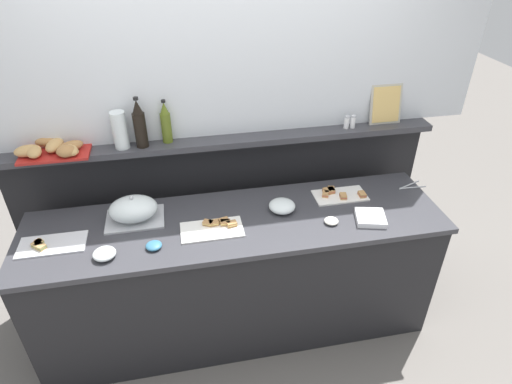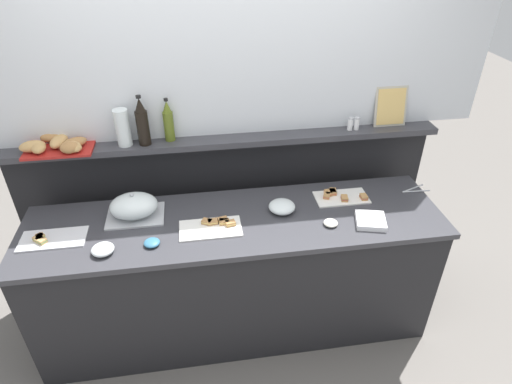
{
  "view_description": "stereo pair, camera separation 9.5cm",
  "coord_description": "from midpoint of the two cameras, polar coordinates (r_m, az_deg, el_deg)",
  "views": [
    {
      "loc": [
        -0.28,
        -2.05,
        2.47
      ],
      "look_at": [
        0.14,
        0.1,
        1.04
      ],
      "focal_mm": 30.32,
      "sensor_mm": 36.0,
      "label": 1
    },
    {
      "loc": [
        -0.19,
        -2.07,
        2.47
      ],
      "look_at": [
        0.14,
        0.1,
        1.04
      ],
      "focal_mm": 30.32,
      "sensor_mm": 36.0,
      "label": 2
    }
  ],
  "objects": [
    {
      "name": "olive_oil_bottle",
      "position": [
        2.75,
        -10.51,
        9.08
      ],
      "size": [
        0.06,
        0.06,
        0.28
      ],
      "color": "#56661E",
      "rests_on": "back_ledge_unit"
    },
    {
      "name": "bread_basket",
      "position": [
        2.86,
        -23.86,
        5.79
      ],
      "size": [
        0.42,
        0.3,
        0.08
      ],
      "color": "#B2231E",
      "rests_on": "back_ledge_unit"
    },
    {
      "name": "condiment_bowl_dark",
      "position": [
        2.59,
        10.86,
        -4.04
      ],
      "size": [
        0.08,
        0.08,
        0.03
      ],
      "primitive_type": "ellipsoid",
      "color": "silver",
      "rests_on": "buffet_counter"
    },
    {
      "name": "upper_wall_panel",
      "position": [
        2.66,
        -3.64,
        21.25
      ],
      "size": [
        3.43,
        0.08,
        1.35
      ],
      "primitive_type": "cube",
      "color": "silver",
      "rests_on": "back_ledge_unit"
    },
    {
      "name": "napkin_stack",
      "position": [
        2.66,
        15.87,
        -3.67
      ],
      "size": [
        0.21,
        0.21,
        0.03
      ],
      "primitive_type": "cube",
      "rotation": [
        0.0,
        0.0,
        -0.26
      ],
      "color": "white",
      "rests_on": "buffet_counter"
    },
    {
      "name": "framed_picture",
      "position": [
        3.07,
        18.22,
        10.66
      ],
      "size": [
        0.22,
        0.06,
        0.26
      ],
      "color": "#B2AD9E",
      "rests_on": "back_ledge_unit"
    },
    {
      "name": "wine_bottle_dark",
      "position": [
        2.73,
        -13.81,
        8.84
      ],
      "size": [
        0.08,
        0.08,
        0.32
      ],
      "color": "black",
      "rests_on": "back_ledge_unit"
    },
    {
      "name": "glass_bowl_large",
      "position": [
        2.48,
        -18.52,
        -7.24
      ],
      "size": [
        0.12,
        0.12,
        0.05
      ],
      "color": "silver",
      "rests_on": "buffet_counter"
    },
    {
      "name": "glass_bowl_medium",
      "position": [
        2.66,
        4.45,
        -1.99
      ],
      "size": [
        0.16,
        0.16,
        0.07
      ],
      "color": "silver",
      "rests_on": "buffet_counter"
    },
    {
      "name": "sandwich_platter_rear",
      "position": [
        2.68,
        -24.57,
        -5.66
      ],
      "size": [
        0.36,
        0.18,
        0.04
      ],
      "color": "silver",
      "rests_on": "buffet_counter"
    },
    {
      "name": "pepper_shaker",
      "position": [
        2.97,
        14.04,
        8.77
      ],
      "size": [
        0.03,
        0.03,
        0.09
      ],
      "color": "white",
      "rests_on": "back_ledge_unit"
    },
    {
      "name": "sandwich_platter_side",
      "position": [
        2.84,
        11.98,
        -0.58
      ],
      "size": [
        0.34,
        0.18,
        0.04
      ],
      "color": "white",
      "rests_on": "buffet_counter"
    },
    {
      "name": "ground_plane",
      "position": [
        3.64,
        -2.68,
        -9.64
      ],
      "size": [
        12.0,
        12.0,
        0.0
      ],
      "primitive_type": "plane",
      "color": "slate"
    },
    {
      "name": "buffet_counter",
      "position": [
        2.89,
        -1.56,
        -10.97
      ],
      "size": [
        2.53,
        0.67,
        0.91
      ],
      "color": "black",
      "rests_on": "ground_plane"
    },
    {
      "name": "sandwich_platter_front",
      "position": [
        2.54,
        -4.61,
        -4.57
      ],
      "size": [
        0.36,
        0.19,
        0.04
      ],
      "color": "white",
      "rests_on": "buffet_counter"
    },
    {
      "name": "salt_shaker",
      "position": [
        2.96,
        13.24,
        8.75
      ],
      "size": [
        0.03,
        0.03,
        0.09
      ],
      "color": "white",
      "rests_on": "back_ledge_unit"
    },
    {
      "name": "serving_tongs",
      "position": [
        3.06,
        20.96,
        0.25
      ],
      "size": [
        0.19,
        0.08,
        0.01
      ],
      "color": "#B7BABF",
      "rests_on": "buffet_counter"
    },
    {
      "name": "serving_cloche",
      "position": [
        2.67,
        -14.83,
        -1.91
      ],
      "size": [
        0.34,
        0.24,
        0.17
      ],
      "color": "#B7BABF",
      "rests_on": "buffet_counter"
    },
    {
      "name": "water_carafe",
      "position": [
        2.76,
        -16.23,
        8.14
      ],
      "size": [
        0.09,
        0.09,
        0.23
      ],
      "primitive_type": "cylinder",
      "color": "silver",
      "rests_on": "back_ledge_unit"
    },
    {
      "name": "condiment_bowl_red",
      "position": [
        2.46,
        -12.51,
        -6.57
      ],
      "size": [
        0.09,
        0.09,
        0.03
      ],
      "primitive_type": "ellipsoid",
      "color": "teal",
      "rests_on": "buffet_counter"
    },
    {
      "name": "back_ledge_unit",
      "position": [
        3.16,
        -2.8,
        -1.98
      ],
      "size": [
        2.83,
        0.22,
        1.25
      ],
      "color": "black",
      "rests_on": "ground_plane"
    }
  ]
}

